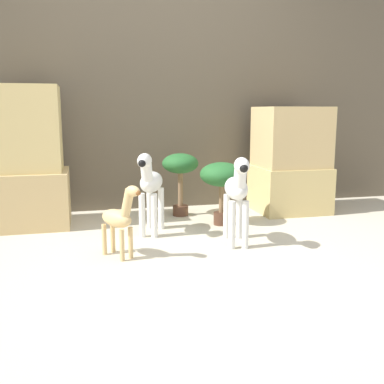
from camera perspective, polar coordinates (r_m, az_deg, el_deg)
ground_plane at (r=2.94m, az=1.09°, el=-8.22°), size 14.00×14.00×0.00m
wall_back at (r=4.35m, az=-4.34°, el=12.46°), size 6.40×0.08×2.20m
rock_pillar_left at (r=3.86m, az=-20.19°, el=3.59°), size 0.63×0.57×1.13m
rock_pillar_right at (r=4.27m, az=12.36°, el=3.82°), size 0.63×0.57×0.97m
zebra_right at (r=3.12m, az=5.74°, el=0.13°), size 0.21×0.49×0.64m
zebra_left at (r=3.39m, az=-5.33°, el=0.96°), size 0.29×0.49×0.64m
giraffe_figurine at (r=2.90m, az=-9.20°, el=-3.21°), size 0.27×0.35×0.49m
potted_palm_front at (r=3.68m, az=3.79°, el=1.87°), size 0.36×0.36×0.52m
potted_palm_back at (r=3.99m, az=-1.50°, el=3.05°), size 0.32×0.32×0.56m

